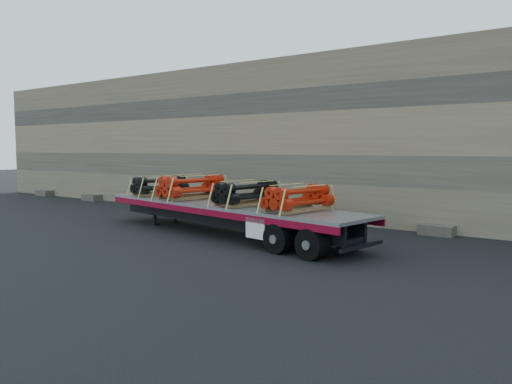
# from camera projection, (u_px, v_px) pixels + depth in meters

# --- Properties ---
(ground) EXTENTS (120.00, 120.00, 0.00)m
(ground) POSITION_uv_depth(u_px,v_px,m) (201.00, 233.00, 18.06)
(ground) COLOR black
(ground) RESTS_ON ground
(rock_wall) EXTENTS (44.00, 3.00, 7.00)m
(rock_wall) POSITION_uv_depth(u_px,v_px,m) (296.00, 139.00, 22.98)
(rock_wall) COLOR #7A6B54
(rock_wall) RESTS_ON ground
(trailer) EXTENTS (11.73, 4.05, 1.15)m
(trailer) POSITION_uv_depth(u_px,v_px,m) (225.00, 219.00, 17.67)
(trailer) COLOR #9DA0A4
(trailer) RESTS_ON ground
(bundle_front) EXTENTS (1.40, 2.28, 0.76)m
(bundle_front) POSITION_uv_depth(u_px,v_px,m) (160.00, 186.00, 20.47)
(bundle_front) COLOR black
(bundle_front) RESTS_ON trailer
(bundle_midfront) EXTENTS (1.62, 2.64, 0.88)m
(bundle_midfront) POSITION_uv_depth(u_px,v_px,m) (192.00, 187.00, 18.92)
(bundle_midfront) COLOR #B11C09
(bundle_midfront) RESTS_ON trailer
(bundle_midrear) EXTENTS (1.46, 2.38, 0.79)m
(bundle_midrear) POSITION_uv_depth(u_px,v_px,m) (247.00, 194.00, 16.76)
(bundle_midrear) COLOR black
(bundle_midrear) RESTS_ON trailer
(bundle_rear) EXTENTS (1.44, 2.34, 0.78)m
(bundle_rear) POSITION_uv_depth(u_px,v_px,m) (298.00, 199.00, 15.16)
(bundle_rear) COLOR #B11C09
(bundle_rear) RESTS_ON trailer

